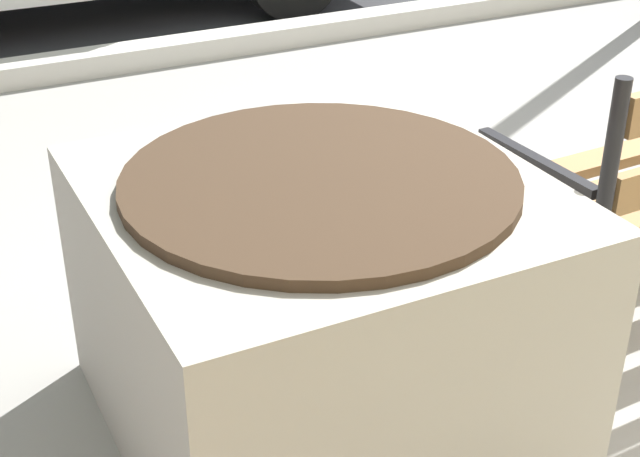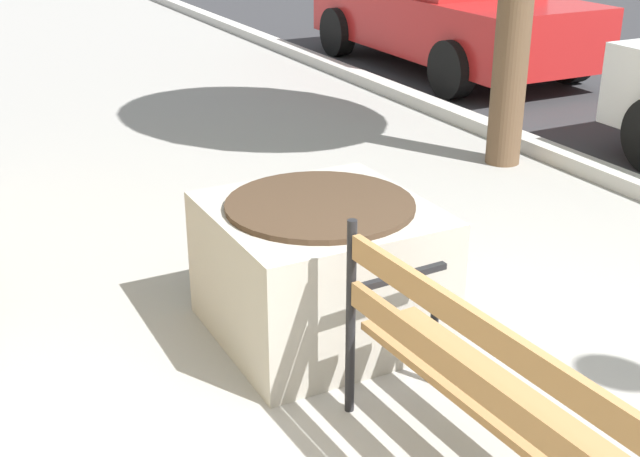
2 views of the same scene
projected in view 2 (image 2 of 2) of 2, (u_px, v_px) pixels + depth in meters
park_bench at (517, 395)px, 3.05m from camera, size 1.82×0.61×0.95m
concrete_planter at (320, 269)px, 4.43m from camera, size 1.08×1.08×0.75m
parked_car_red at (446, 0)px, 10.47m from camera, size 4.12×1.96×1.56m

